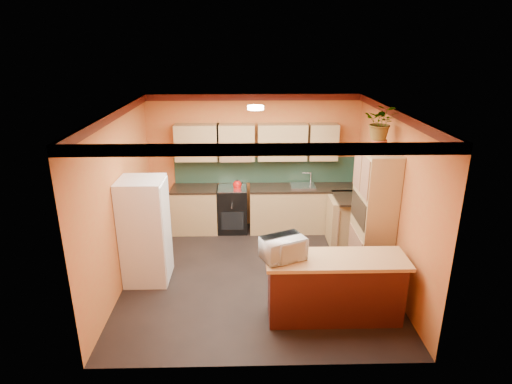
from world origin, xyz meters
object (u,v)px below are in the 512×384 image
(base_cabinets_back, at_px, (264,209))
(pantry, at_px, (373,215))
(breakfast_bar, at_px, (334,290))
(fridge, at_px, (145,231))
(stove, at_px, (233,209))
(microwave, at_px, (283,248))

(base_cabinets_back, xyz_separation_m, pantry, (1.66, -1.81, 0.61))
(breakfast_bar, bearing_deg, fridge, 158.68)
(stove, bearing_deg, fridge, -125.06)
(base_cabinets_back, xyz_separation_m, breakfast_bar, (0.85, -2.96, 0.00))
(base_cabinets_back, height_order, stove, stove)
(base_cabinets_back, relative_size, breakfast_bar, 2.03)
(stove, bearing_deg, pantry, -38.34)
(microwave, bearing_deg, breakfast_bar, -24.36)
(stove, bearing_deg, microwave, -75.74)
(stove, distance_m, breakfast_bar, 3.31)
(stove, distance_m, fridge, 2.33)
(pantry, height_order, microwave, pantry)
(stove, distance_m, pantry, 2.97)
(base_cabinets_back, height_order, fridge, fridge)
(fridge, bearing_deg, breakfast_bar, -21.32)
(microwave, bearing_deg, stove, 79.90)
(stove, xyz_separation_m, fridge, (-1.32, -1.88, 0.39))
(base_cabinets_back, distance_m, microwave, 3.04)
(stove, height_order, microwave, microwave)
(breakfast_bar, height_order, microwave, microwave)
(base_cabinets_back, bearing_deg, stove, -180.00)
(fridge, xyz_separation_m, breakfast_bar, (2.79, -1.09, -0.41))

